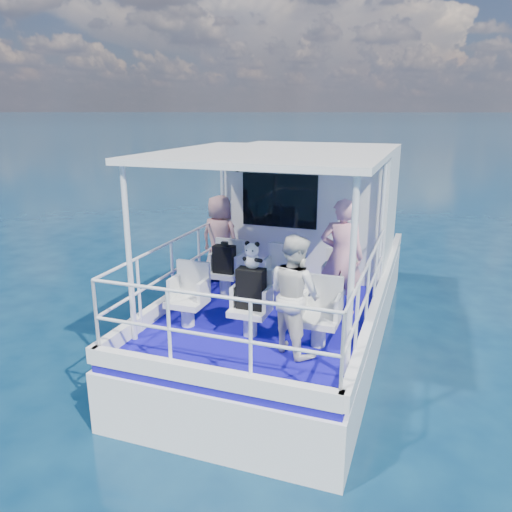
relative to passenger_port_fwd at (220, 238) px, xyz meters
The scene contains 20 objects.
ground 2.21m from the passenger_port_fwd, 33.20° to the right, with size 2000.00×2000.00×0.00m, color #08243F.
hull 2.06m from the passenger_port_fwd, ahead, with size 3.00×7.00×1.60m, color white.
deck 1.49m from the passenger_port_fwd, ahead, with size 2.90×6.90×0.10m, color #100879.
cabin 1.97m from the passenger_port_fwd, 49.85° to the left, with size 2.85×2.00×2.20m, color white.
canopy 2.21m from the passenger_port_fwd, 39.16° to the right, with size 3.00×3.20×0.08m, color white.
canopy_posts 1.68m from the passenger_port_fwd, 40.51° to the right, with size 2.77×2.97×2.20m.
railings 1.89m from the passenger_port_fwd, 48.10° to the right, with size 2.84×3.59×1.00m, color white, non-canonical shape.
seat_port_fwd 0.89m from the passenger_port_fwd, 60.47° to the right, with size 0.48×0.46×0.38m, color silver.
seat_center_fwd 1.50m from the passenger_port_fwd, 26.31° to the right, with size 0.48×0.46×0.38m, color silver.
seat_stbd_fwd 2.30m from the passenger_port_fwd, 16.04° to the right, with size 0.48×0.46×0.38m, color silver.
seat_port_aft 2.02m from the passenger_port_fwd, 79.66° to the right, with size 0.48×0.46×0.38m, color silver.
seat_center_aft 2.35m from the passenger_port_fwd, 56.91° to the right, with size 0.48×0.46×0.38m, color silver.
seat_stbd_aft 2.93m from the passenger_port_fwd, 41.74° to the right, with size 0.48×0.46×0.38m, color silver.
passenger_port_fwd is the anchor object (origin of this frame).
passenger_stbd_fwd 2.33m from the passenger_port_fwd, 19.39° to the right, with size 0.61×0.40×1.66m, color pink.
passenger_stbd_aft 2.87m from the passenger_port_fwd, 48.61° to the right, with size 0.71×0.55×1.45m, color silver.
backpack_port 0.80m from the passenger_port_fwd, 61.79° to the right, with size 0.33×0.18×0.43m, color black.
backpack_center 2.30m from the passenger_port_fwd, 56.60° to the right, with size 0.35×0.20×0.53m, color black.
compact_camera 0.78m from the passenger_port_fwd, 60.90° to the right, with size 0.10×0.06×0.06m, color black.
panda 2.30m from the passenger_port_fwd, 56.07° to the right, with size 0.22×0.19×0.34m, color white, non-canonical shape.
Camera 1 is at (2.06, -6.67, 3.71)m, focal length 35.00 mm.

